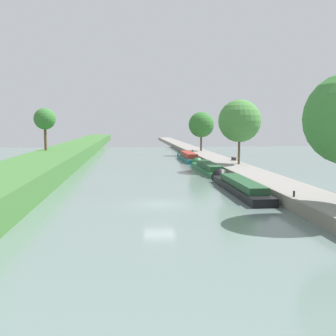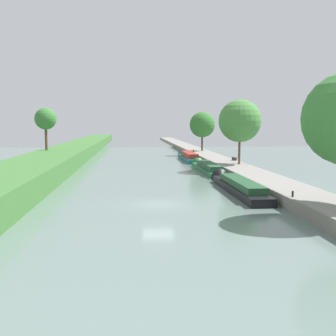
% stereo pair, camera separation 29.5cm
% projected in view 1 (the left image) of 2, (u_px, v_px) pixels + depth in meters
% --- Properties ---
extents(ground_plane, '(160.00, 160.00, 0.00)m').
position_uv_depth(ground_plane, '(159.00, 204.00, 32.40)').
color(ground_plane, slate).
extents(right_towpath, '(4.15, 260.00, 0.97)m').
position_uv_depth(right_towpath, '(300.00, 196.00, 33.48)').
color(right_towpath, gray).
rests_on(right_towpath, ground_plane).
extents(stone_quay, '(0.25, 260.00, 1.02)m').
position_uv_depth(stone_quay, '(274.00, 196.00, 33.26)').
color(stone_quay, gray).
rests_on(stone_quay, ground_plane).
extents(narrowboat_black, '(2.08, 15.65, 1.97)m').
position_uv_depth(narrowboat_black, '(238.00, 185.00, 38.64)').
color(narrowboat_black, black).
rests_on(narrowboat_black, ground_plane).
extents(narrowboat_green, '(1.99, 15.45, 1.93)m').
position_uv_depth(narrowboat_green, '(207.00, 167.00, 54.88)').
color(narrowboat_green, '#1E6033').
rests_on(narrowboat_green, ground_plane).
extents(narrowboat_teal, '(2.05, 15.25, 2.12)m').
position_uv_depth(narrowboat_teal, '(188.00, 157.00, 71.53)').
color(narrowboat_teal, '#195B60').
rests_on(narrowboat_teal, ground_plane).
extents(tree_rightbank_midnear, '(5.76, 5.76, 8.75)m').
position_uv_depth(tree_rightbank_midnear, '(240.00, 121.00, 54.35)').
color(tree_rightbank_midnear, brown).
rests_on(tree_rightbank_midnear, right_towpath).
extents(tree_rightbank_midfar, '(5.16, 5.16, 7.88)m').
position_uv_depth(tree_rightbank_midfar, '(201.00, 125.00, 81.45)').
color(tree_rightbank_midfar, '#4C3828').
rests_on(tree_rightbank_midfar, right_towpath).
extents(tree_leftbank_downstream, '(3.43, 3.43, 6.75)m').
position_uv_depth(tree_leftbank_downstream, '(45.00, 119.00, 63.81)').
color(tree_leftbank_downstream, brown).
rests_on(tree_leftbank_downstream, left_grassy_bank).
extents(person_walking, '(0.34, 0.34, 1.66)m').
position_uv_depth(person_walking, '(239.00, 157.00, 55.96)').
color(person_walking, '#282D42').
rests_on(person_walking, right_towpath).
extents(mooring_bollard_near, '(0.16, 0.16, 0.45)m').
position_uv_depth(mooring_bollard_near, '(294.00, 194.00, 30.31)').
color(mooring_bollard_near, black).
rests_on(mooring_bollard_near, right_towpath).
extents(mooring_bollard_far, '(0.16, 0.16, 0.45)m').
position_uv_depth(mooring_bollard_far, '(192.00, 151.00, 78.59)').
color(mooring_bollard_far, black).
rests_on(mooring_bollard_far, right_towpath).
extents(park_bench, '(0.44, 1.50, 0.47)m').
position_uv_depth(park_bench, '(234.00, 158.00, 60.70)').
color(park_bench, '#333338').
rests_on(park_bench, right_towpath).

